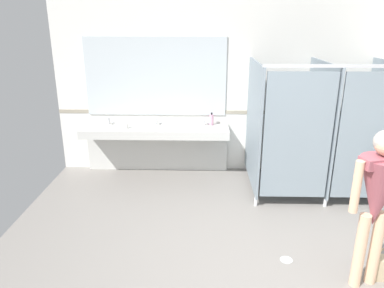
# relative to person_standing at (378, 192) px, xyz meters

# --- Properties ---
(ground_plane) EXTENTS (5.95, 6.71, 0.10)m
(ground_plane) POSITION_rel_person_standing_xyz_m (-1.16, -0.05, -1.08)
(ground_plane) COLOR gray
(wall_back) EXTENTS (5.95, 0.12, 2.94)m
(wall_back) POSITION_rel_person_standing_xyz_m (-1.16, 3.07, 0.44)
(wall_back) COLOR silver
(wall_back) RESTS_ON ground_plane
(wall_back_tile_band) EXTENTS (5.95, 0.01, 0.06)m
(wall_back_tile_band) POSITION_rel_person_standing_xyz_m (-1.16, 3.00, 0.02)
(wall_back_tile_band) COLOR #9E937F
(wall_back_tile_band) RESTS_ON wall_back
(vanity_counter) EXTENTS (2.46, 0.54, 0.97)m
(vanity_counter) POSITION_rel_person_standing_xyz_m (-2.43, 2.80, -0.41)
(vanity_counter) COLOR silver
(vanity_counter) RESTS_ON ground_plane
(mirror_panel) EXTENTS (2.36, 0.02, 1.30)m
(mirror_panel) POSITION_rel_person_standing_xyz_m (-2.43, 3.00, 0.62)
(mirror_panel) COLOR silver
(mirror_panel) RESTS_ON wall_back
(bathroom_stalls) EXTENTS (2.05, 1.42, 2.02)m
(bathroom_stalls) POSITION_rel_person_standing_xyz_m (0.14, 2.07, 0.03)
(bathroom_stalls) COLOR gray
(bathroom_stalls) RESTS_ON ground_plane
(person_standing) EXTENTS (0.55, 0.49, 1.63)m
(person_standing) POSITION_rel_person_standing_xyz_m (0.00, 0.00, 0.00)
(person_standing) COLOR #DBAD89
(person_standing) RESTS_ON ground_plane
(soap_dispenser) EXTENTS (0.07, 0.07, 0.22)m
(soap_dispenser) POSITION_rel_person_standing_xyz_m (-1.48, 2.88, -0.08)
(soap_dispenser) COLOR #D899B2
(soap_dispenser) RESTS_ON vanity_counter
(paper_cup) EXTENTS (0.07, 0.07, 0.10)m
(paper_cup) POSITION_rel_person_standing_xyz_m (-2.90, 2.65, -0.13)
(paper_cup) COLOR white
(paper_cup) RESTS_ON vanity_counter
(floor_drain_cover) EXTENTS (0.14, 0.14, 0.01)m
(floor_drain_cover) POSITION_rel_person_standing_xyz_m (-0.69, 0.36, -1.02)
(floor_drain_cover) COLOR #B7BABF
(floor_drain_cover) RESTS_ON ground_plane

